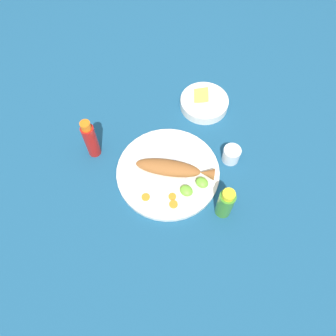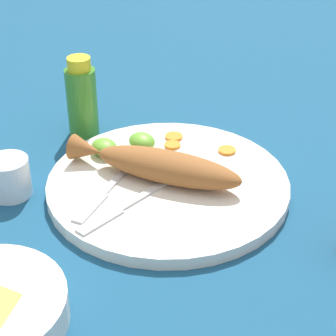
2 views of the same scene
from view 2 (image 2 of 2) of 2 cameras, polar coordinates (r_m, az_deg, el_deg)
ground_plane at (r=0.89m, az=-0.00°, el=-2.08°), size 4.00×4.00×0.00m
main_plate at (r=0.88m, az=-0.00°, el=-1.60°), size 0.35×0.35×0.02m
fried_fish at (r=0.87m, az=-0.92°, el=0.30°), size 0.26×0.16×0.04m
fork_near at (r=0.82m, az=-4.09°, el=-3.60°), size 0.03×0.19×0.00m
fork_far at (r=0.85m, az=-5.85°, el=-2.13°), size 0.09×0.17×0.00m
carrot_slice_near at (r=0.95m, az=5.61°, el=1.62°), size 0.03×0.03×0.00m
carrot_slice_mid at (r=0.96m, az=0.42°, el=2.17°), size 0.03×0.03×0.00m
carrot_slice_far at (r=0.98m, az=0.56°, el=2.97°), size 0.03×0.03×0.00m
lime_wedge_main at (r=0.95m, az=-2.46°, el=2.51°), size 0.04×0.04×0.02m
lime_wedge_side at (r=0.94m, az=-6.00°, el=1.96°), size 0.04×0.04×0.02m
hot_sauce_bottle_green at (r=1.01m, az=-8.09°, el=6.44°), size 0.05×0.05×0.14m
salt_cup at (r=0.89m, az=-14.63°, el=-1.04°), size 0.06×0.06×0.06m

